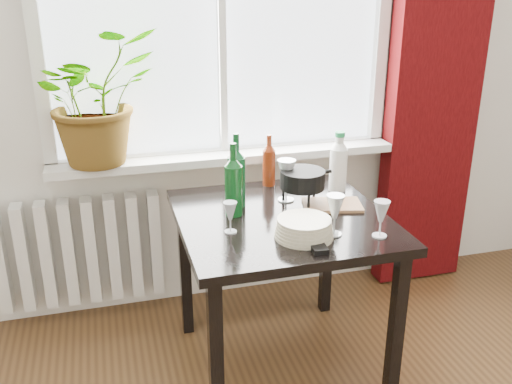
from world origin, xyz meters
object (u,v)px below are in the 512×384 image
object	(u,v)px
wine_bottle_right	(236,170)
fondue_pot	(302,187)
radiator	(80,251)
tv_remote	(314,242)
wine_bottle_left	(233,179)
bottle_amber	(269,160)
wineglass_back_left	(235,185)
potted_plant	(95,97)
cleaning_bottle	(338,161)
wineglass_far_right	(381,219)
table	(282,236)
plate_stack	(304,228)
wineglass_front_left	(230,217)
cutting_board	(332,205)
wineglass_back_center	(286,180)
wineglass_front_right	(335,215)

from	to	relation	value
wine_bottle_right	fondue_pot	distance (m)	0.30
radiator	tv_remote	size ratio (longest dim) A/B	4.30
wine_bottle_left	bottle_amber	distance (m)	0.39
wineglass_back_left	radiator	bearing A→B (deg)	147.40
potted_plant	cleaning_bottle	size ratio (longest dim) A/B	2.20
cleaning_bottle	wineglass_far_right	distance (m)	0.51
wine_bottle_right	wineglass_far_right	size ratio (longest dim) A/B	2.18
wine_bottle_right	wineglass_far_right	bearing A→B (deg)	-44.60
table	wine_bottle_left	world-z (taller)	wine_bottle_left
fondue_pot	tv_remote	distance (m)	0.41
fondue_pot	tv_remote	xyz separation A→B (m)	(-0.09, -0.39, -0.07)
wineglass_far_right	wineglass_back_left	bearing A→B (deg)	133.69
wineglass_far_right	tv_remote	size ratio (longest dim) A/B	0.80
potted_plant	wineglass_back_left	distance (m)	0.76
fondue_pot	tv_remote	world-z (taller)	fondue_pot
wineglass_far_right	tv_remote	distance (m)	0.27
table	radiator	bearing A→B (deg)	143.46
radiator	plate_stack	world-z (taller)	plate_stack
cleaning_bottle	plate_stack	distance (m)	0.55
wineglass_back_left	wineglass_front_left	world-z (taller)	wineglass_back_left
wine_bottle_right	radiator	bearing A→B (deg)	145.83
radiator	wineglass_front_left	world-z (taller)	wineglass_front_left
wine_bottle_left	tv_remote	world-z (taller)	wine_bottle_left
potted_plant	tv_remote	bearing A→B (deg)	-50.25
wine_bottle_right	tv_remote	bearing A→B (deg)	-66.85
table	wineglass_back_left	xyz separation A→B (m)	(-0.15, 0.19, 0.18)
wine_bottle_right	bottle_amber	bearing A→B (deg)	45.24
wineglass_front_left	fondue_pot	bearing A→B (deg)	29.57
cutting_board	wine_bottle_right	bearing A→B (deg)	163.11
table	plate_stack	size ratio (longest dim) A/B	3.75
table	wineglass_back_center	bearing A→B (deg)	66.36
wine_bottle_right	cleaning_bottle	distance (m)	0.49
wine_bottle_right	wineglass_back_center	size ratio (longest dim) A/B	1.68
wineglass_front_right	wineglass_back_center	xyz separation A→B (m)	(-0.07, 0.38, 0.01)
cleaning_bottle	plate_stack	bearing A→B (deg)	-126.58
radiator	wineglass_front_left	distance (m)	1.04
potted_plant	cutting_board	bearing A→B (deg)	-30.91
tv_remote	cutting_board	xyz separation A→B (m)	(0.20, 0.32, -0.00)
bottle_amber	cutting_board	distance (m)	0.40
potted_plant	wineglass_back_center	bearing A→B (deg)	-29.95
table	fondue_pot	distance (m)	0.23
bottle_amber	wineglass_back_center	bearing A→B (deg)	-85.37
wine_bottle_left	wineglass_front_left	xyz separation A→B (m)	(-0.05, -0.17, -0.09)
wineglass_front_right	wineglass_front_left	distance (m)	0.40
wine_bottle_left	wineglass_back_center	bearing A→B (deg)	19.41
wineglass_back_center	tv_remote	distance (m)	0.45
potted_plant	wine_bottle_left	world-z (taller)	potted_plant
bottle_amber	wineglass_back_center	size ratio (longest dim) A/B	1.28
table	potted_plant	xyz separation A→B (m)	(-0.70, 0.60, 0.51)
wine_bottle_left	wineglass_far_right	distance (m)	0.61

